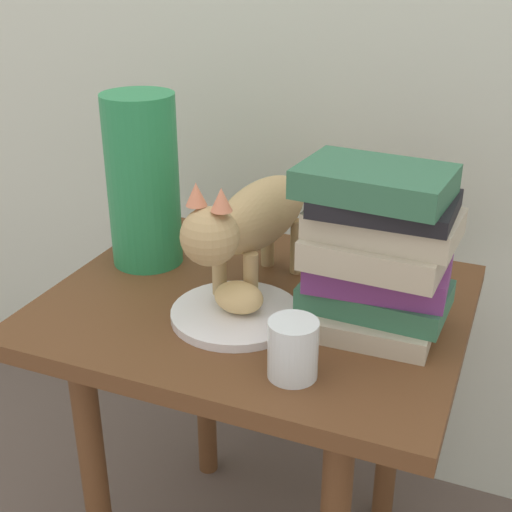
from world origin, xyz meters
TOP-DOWN VIEW (x-y plane):
  - side_table at (0.00, 0.00)m, footprint 0.69×0.56m
  - plate at (-0.01, -0.07)m, footprint 0.21×0.21m
  - bread_roll at (-0.00, -0.07)m, footprint 0.08×0.06m
  - cat at (-0.02, 0.02)m, footprint 0.13×0.48m
  - book_stack at (0.20, -0.02)m, footprint 0.24×0.17m
  - green_vase at (-0.24, 0.06)m, footprint 0.13×0.13m
  - candle_jar at (0.13, -0.18)m, footprint 0.07×0.07m

SIDE VIEW (x-z plane):
  - side_table at x=0.00m, z-range 0.20..0.81m
  - plate at x=-0.01m, z-range 0.61..0.62m
  - candle_jar at x=0.13m, z-range 0.60..0.69m
  - bread_roll at x=0.00m, z-range 0.62..0.67m
  - book_stack at x=0.20m, z-range 0.61..0.87m
  - cat at x=-0.02m, z-range 0.63..0.86m
  - green_vase at x=-0.24m, z-range 0.61..0.92m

